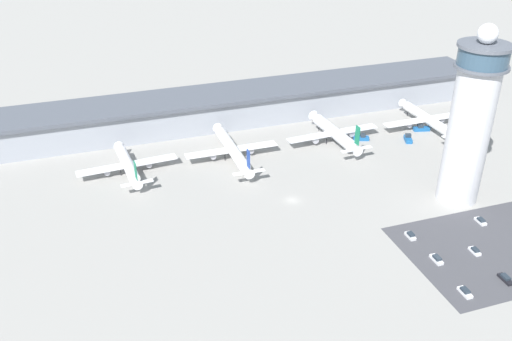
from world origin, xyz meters
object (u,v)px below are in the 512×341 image
car_navy_sedan (505,279)px  car_white_wagon (410,236)px  car_blue_compact (465,292)px  control_tower (471,122)px  service_truck_baggage (361,138)px  airplane_gate_charlie (334,132)px  service_truck_fuel (421,128)px  airplane_gate_alpha (128,165)px  airplane_gate_bravo (232,149)px  car_silver_sedan (481,221)px  car_grey_coupe (475,251)px  service_truck_catering (408,139)px  airplane_gate_delta (427,119)px  car_green_van (437,259)px

car_navy_sedan → car_white_wagon: car_white_wagon is taller
car_blue_compact → control_tower: bearing=56.9°
car_white_wagon → control_tower: bearing=29.2°
service_truck_baggage → car_navy_sedan: service_truck_baggage is taller
airplane_gate_charlie → car_navy_sedan: size_ratio=8.23×
service_truck_fuel → car_navy_sedan: size_ratio=1.48×
airplane_gate_charlie → control_tower: bearing=-68.2°
control_tower → airplane_gate_alpha: control_tower is taller
airplane_gate_bravo → car_silver_sedan: size_ratio=9.40×
car_navy_sedan → airplane_gate_bravo: bearing=118.6°
airplane_gate_alpha → car_grey_coupe: (89.16, -79.73, -3.34)m
car_navy_sedan → car_white_wagon: bearing=117.6°
airplane_gate_bravo → airplane_gate_charlie: size_ratio=1.05×
car_white_wagon → airplane_gate_bravo: bearing=119.0°
car_silver_sedan → car_grey_coupe: size_ratio=1.05×
service_truck_fuel → service_truck_catering: bearing=-146.9°
car_white_wagon → airplane_gate_charlie: bearing=84.7°
service_truck_catering → service_truck_baggage: (-17.52, 6.89, -0.07)m
control_tower → car_white_wagon: size_ratio=14.40×
airplane_gate_alpha → control_tower: bearing=-26.9°
control_tower → service_truck_baggage: size_ratio=8.82×
car_silver_sedan → car_blue_compact: car_blue_compact is taller
car_silver_sedan → car_white_wagon: size_ratio=1.07×
control_tower → car_blue_compact: bearing=-123.1°
airplane_gate_delta → service_truck_baggage: size_ratio=5.81×
airplane_gate_alpha → airplane_gate_bravo: (38.99, -1.12, 0.42)m
airplane_gate_charlie → service_truck_catering: 30.71m
airplane_gate_charlie → car_white_wagon: airplane_gate_charlie is taller
airplane_gate_alpha → car_navy_sedan: 128.71m
control_tower → car_blue_compact: control_tower is taller
service_truck_catering → control_tower: bearing=-101.1°
airplane_gate_charlie → service_truck_fuel: bearing=-1.9°
airplane_gate_delta → service_truck_baggage: bearing=-177.3°
airplane_gate_delta → service_truck_catering: bearing=-148.7°
car_white_wagon → car_blue_compact: size_ratio=0.88×
service_truck_baggage → car_navy_sedan: 91.58m
airplane_gate_charlie → car_silver_sedan: 69.96m
airplane_gate_alpha → car_white_wagon: bearing=-41.6°
service_truck_catering → car_blue_compact: service_truck_catering is taller
car_grey_coupe → car_green_van: car_green_van is taller
control_tower → car_grey_coupe: (-13.38, -27.67, -27.57)m
airplane_gate_bravo → car_navy_sedan: airplane_gate_bravo is taller
service_truck_catering → car_green_van: bearing=-116.1°
control_tower → airplane_gate_charlie: (-20.79, 52.03, -23.61)m
car_navy_sedan → airplane_gate_delta: bearing=68.9°
airplane_gate_delta → car_blue_compact: size_ratio=8.38×
car_grey_coupe → car_white_wagon: car_white_wagon is taller
service_truck_fuel → car_grey_coupe: bearing=-112.6°
airplane_gate_charlie → car_white_wagon: 67.52m
airplane_gate_alpha → car_blue_compact: airplane_gate_alpha is taller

